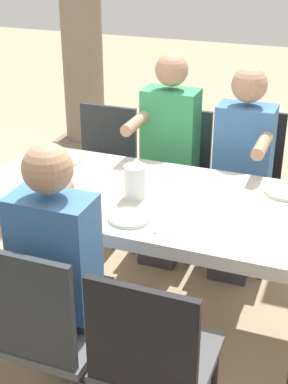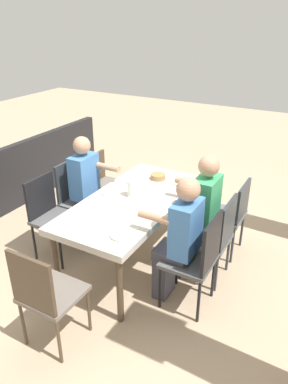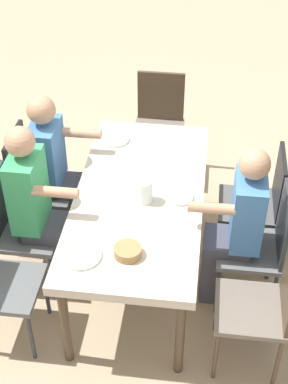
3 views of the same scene
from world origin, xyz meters
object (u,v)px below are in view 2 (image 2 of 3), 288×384
chair_east_north (198,256)px  diner_woman_green (199,213)px  chair_mid_south (77,195)px  chair_mid_north (215,235)px  diner_man_white (90,187)px  chair_west_north (230,212)px  bread_basket (158,177)px  plate_1 (111,193)px  chair_west_south (103,181)px  plate_0 (182,182)px  chair_east_south (50,212)px  water_pitcher (132,189)px  chair_head_east (45,292)px  diner_guest_third (179,238)px  dining_table (133,205)px  plate_2 (122,235)px

chair_east_north → diner_woman_green: 0.53m
chair_mid_south → diner_woman_green: size_ratio=0.71×
chair_mid_north → diner_man_white: diner_man_white is taller
chair_west_north → bread_basket: 0.91m
chair_east_north → plate_1: bearing=-106.1°
chair_west_south → plate_0: bearing=88.3°
plate_1 → chair_east_south: bearing=-60.8°
plate_0 → water_pitcher: water_pitcher is taller
chair_east_north → water_pitcher: size_ratio=5.65×
chair_east_north → chair_head_east: bearing=-40.5°
chair_west_south → water_pitcher: bearing=53.2°
chair_west_north → diner_woman_green: size_ratio=0.66×
chair_west_north → diner_man_white: bearing=-70.8°
chair_east_south → diner_guest_third: 1.55m
dining_table → diner_guest_third: 0.75m
chair_mid_south → bread_basket: 1.00m
dining_table → chair_mid_north: bearing=99.2°
chair_west_north → plate_2: 1.47m
chair_mid_north → water_pitcher: (0.08, -0.91, 0.32)m
chair_east_south → diner_man_white: 0.53m
plate_0 → chair_east_south: bearing=-49.6°
chair_mid_north → water_pitcher: 0.97m
chair_mid_south → water_pitcher: 0.88m
diner_man_white → plate_0: size_ratio=4.98×
diner_man_white → water_pitcher: (0.08, 0.63, 0.15)m
water_pitcher → chair_east_south: bearing=-64.3°
chair_east_north → bread_basket: (-0.92, -0.87, 0.24)m
chair_mid_south → diner_guest_third: size_ratio=0.74×
chair_mid_north → water_pitcher: size_ratio=5.40×
chair_west_north → diner_woman_green: diner_woman_green is taller
chair_head_east → diner_man_white: 1.64m
chair_head_east → diner_guest_third: size_ratio=0.74×
diner_woman_green → plate_1: size_ratio=6.58×
chair_mid_south → plate_1: bearing=76.6°
dining_table → plate_2: 0.71m
chair_mid_north → diner_guest_third: bearing=-22.0°
diner_man_white → diner_woman_green: bearing=90.0°
chair_west_north → chair_head_east: chair_head_east is taller
chair_east_north → plate_2: chair_east_north is taller
diner_woman_green → bread_basket: (-0.45, -0.69, 0.08)m
bread_basket → chair_east_north: bearing=43.4°
chair_east_north → chair_east_south: chair_east_north is taller
diner_guest_third → water_pitcher: size_ratio=7.57×
chair_east_north → diner_woman_green: bearing=-158.8°
plate_2 → bread_basket: bearing=-167.1°
chair_mid_south → chair_east_south: (0.47, 0.00, -0.01)m
chair_mid_north → bread_basket: bearing=-117.4°
dining_table → plate_0: plate_0 is taller
chair_west_south → chair_head_east: size_ratio=0.92×
chair_east_south → water_pitcher: (-0.40, 0.82, 0.30)m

